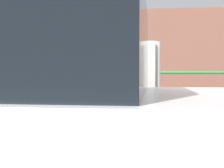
{
  "coord_description": "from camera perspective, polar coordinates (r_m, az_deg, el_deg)",
  "views": [
    {
      "loc": [
        0.39,
        -3.32,
        1.25
      ],
      "look_at": [
        -0.07,
        0.37,
        1.12
      ],
      "focal_mm": 48.88,
      "sensor_mm": 36.0,
      "label": 1
    }
  ],
  "objects": [
    {
      "name": "sidewalk_curb",
      "position": [
        4.89,
        2.41,
        -11.87
      ],
      "size": [
        36.0,
        2.83,
        0.16
      ],
      "primitive_type": "cube",
      "color": "gray",
      "rests_on": "ground"
    },
    {
      "name": "parking_meter",
      "position": [
        3.8,
        -4.69,
        0.64
      ],
      "size": [
        0.19,
        0.2,
        1.36
      ],
      "rotation": [
        0.0,
        0.0,
        3.07
      ],
      "color": "slate",
      "rests_on": "sidewalk_curb"
    },
    {
      "name": "pedestrian_at_meter",
      "position": [
        3.84,
        4.51,
        0.47
      ],
      "size": [
        0.62,
        0.69,
        1.73
      ],
      "rotation": [
        0.0,
        0.0,
        -2.93
      ],
      "color": "black",
      "rests_on": "sidewalk_curb"
    },
    {
      "name": "background_railing",
      "position": [
        6.04,
        3.44,
        -0.58
      ],
      "size": [
        24.06,
        0.06,
        1.14
      ],
      "color": "#2D7A38",
      "rests_on": "sidewalk_curb"
    },
    {
      "name": "backdrop_wall",
      "position": [
        8.87,
        4.64,
        3.76
      ],
      "size": [
        32.0,
        0.5,
        3.05
      ],
      "primitive_type": "cube",
      "color": "brown",
      "rests_on": "ground"
    }
  ]
}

